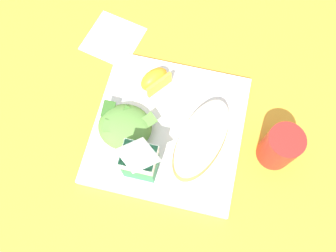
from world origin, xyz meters
TOP-DOWN VIEW (x-y plane):
  - ground at (0.00, 0.00)m, footprint 3.00×3.00m
  - white_plate at (0.00, 0.00)m, footprint 0.28×0.28m
  - cheesy_pizza_bread at (-0.07, 0.01)m, footprint 0.12×0.19m
  - green_salad_pile at (0.08, 0.02)m, footprint 0.11×0.09m
  - milk_carton at (0.03, 0.09)m, footprint 0.06×0.04m
  - orange_wedge_front at (0.05, -0.08)m, footprint 0.07×0.07m
  - paper_napkin at (0.16, -0.18)m, footprint 0.13×0.13m
  - drinking_red_cup at (-0.21, -0.00)m, footprint 0.06×0.06m

SIDE VIEW (x-z plane):
  - ground at x=0.00m, z-range 0.00..0.00m
  - paper_napkin at x=0.16m, z-range 0.00..0.00m
  - white_plate at x=0.00m, z-range 0.00..0.02m
  - cheesy_pizza_bread at x=-0.07m, z-range 0.02..0.05m
  - orange_wedge_front at x=0.05m, z-range 0.02..0.06m
  - green_salad_pile at x=0.08m, z-range 0.02..0.06m
  - drinking_red_cup at x=-0.21m, z-range 0.00..0.09m
  - milk_carton at x=0.03m, z-range 0.02..0.13m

